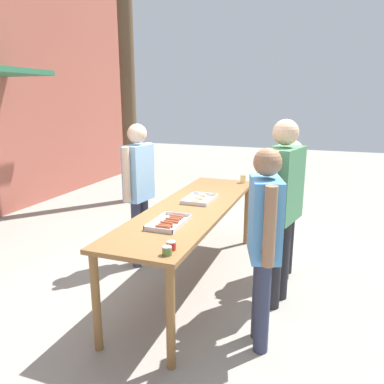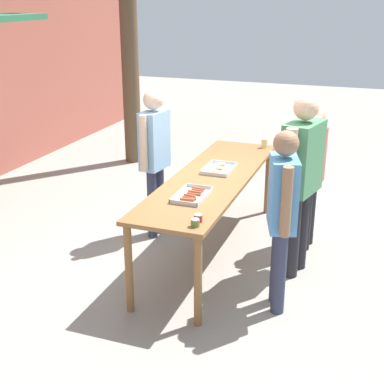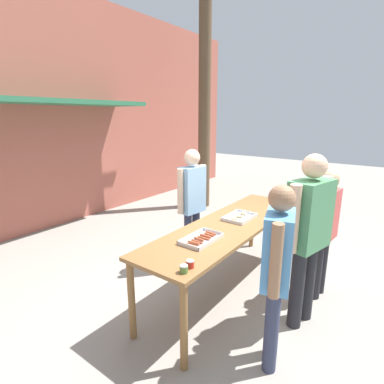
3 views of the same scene
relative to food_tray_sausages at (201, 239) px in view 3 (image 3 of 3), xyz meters
The scene contains 13 objects.
ground_plane 1.11m from the food_tray_sausages, ahead, with size 24.00×24.00×0.00m, color gray.
building_facade_back 4.26m from the food_tray_sausages, 80.79° to the left, with size 12.00×1.11×4.50m.
serving_table 0.66m from the food_tray_sausages, ahead, with size 2.83×0.78×0.89m.
food_tray_sausages is the anchor object (origin of this frame).
food_tray_buns 0.87m from the food_tray_sausages, ahead, with size 0.44×0.30×0.05m.
condiment_jar_mustard 0.68m from the food_tray_sausages, 157.74° to the right, with size 0.07×0.07×0.07m.
condiment_jar_ketchup 0.59m from the food_tray_sausages, 154.97° to the right, with size 0.07×0.07×0.07m.
beer_cup 1.94m from the food_tray_sausages, ahead, with size 0.08×0.08×0.11m.
person_server_behind_table 1.18m from the food_tray_sausages, 41.06° to the left, with size 0.54×0.25×1.73m.
person_customer_holding_hotdog 0.91m from the food_tray_sausages, 101.39° to the right, with size 0.56×0.33×1.65m.
person_customer_with_cup 1.51m from the food_tray_sausages, 38.97° to the right, with size 0.54×0.24×1.57m.
person_customer_waiting_in_line 1.09m from the food_tray_sausages, 59.72° to the right, with size 0.68×0.37×1.83m.
utility_pole 4.67m from the food_tray_sausages, 33.74° to the left, with size 1.10×0.28×5.75m.
Camera 3 is at (-3.06, -1.67, 2.18)m, focal length 28.00 mm.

